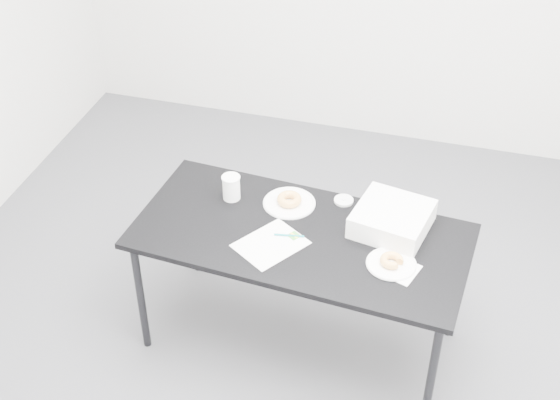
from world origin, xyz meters
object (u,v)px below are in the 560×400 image
(scorecard, at_px, (271,244))
(pen, at_px, (289,235))
(coffee_cup, at_px, (231,187))
(table, at_px, (301,243))
(plate_far, at_px, (289,203))
(plate_near, at_px, (391,264))
(bakery_box, at_px, (392,219))
(donut_near, at_px, (392,260))
(donut_far, at_px, (289,199))

(scorecard, xyz_separation_m, pen, (0.07, 0.07, 0.01))
(coffee_cup, bearing_deg, scorecard, -45.28)
(table, bearing_deg, plate_far, 123.01)
(plate_near, bearing_deg, bakery_box, 99.37)
(scorecard, bearing_deg, table, 76.91)
(donut_near, height_order, donut_far, donut_far)
(coffee_cup, bearing_deg, pen, -30.89)
(scorecard, relative_size, pen, 2.15)
(table, relative_size, donut_far, 13.35)
(table, distance_m, scorecard, 0.17)
(pen, bearing_deg, bakery_box, 13.57)
(table, height_order, plate_far, plate_far)
(table, distance_m, donut_near, 0.45)
(coffee_cup, height_order, bakery_box, coffee_cup)
(pen, distance_m, donut_near, 0.48)
(scorecard, bearing_deg, donut_near, 34.56)
(donut_near, xyz_separation_m, bakery_box, (-0.04, 0.25, 0.03))
(pen, xyz_separation_m, coffee_cup, (-0.34, 0.21, 0.06))
(pen, xyz_separation_m, bakery_box, (0.44, 0.19, 0.05))
(pen, bearing_deg, coffee_cup, 139.49)
(plate_near, bearing_deg, pen, 172.42)
(pen, relative_size, coffee_cup, 1.08)
(bakery_box, bearing_deg, table, -147.28)
(plate_far, bearing_deg, coffee_cup, -173.74)
(pen, distance_m, coffee_cup, 0.41)
(table, xyz_separation_m, donut_near, (0.43, -0.10, 0.08))
(pen, relative_size, donut_near, 1.32)
(table, relative_size, bakery_box, 4.88)
(scorecard, distance_m, bakery_box, 0.57)
(pen, height_order, bakery_box, bakery_box)
(donut_near, xyz_separation_m, donut_far, (-0.54, 0.30, 0.00))
(scorecard, xyz_separation_m, donut_near, (0.55, 0.01, 0.02))
(scorecard, height_order, donut_near, donut_near)
(table, relative_size, plate_near, 7.18)
(table, distance_m, plate_far, 0.24)
(donut_near, xyz_separation_m, plate_far, (-0.54, 0.30, -0.02))
(scorecard, relative_size, donut_far, 2.49)
(donut_near, height_order, plate_far, donut_near)
(donut_far, bearing_deg, table, -61.58)
(donut_far, bearing_deg, bakery_box, -5.66)
(donut_near, relative_size, bakery_box, 0.32)
(donut_far, distance_m, bakery_box, 0.50)
(scorecard, relative_size, donut_near, 2.85)
(bakery_box, bearing_deg, donut_near, -69.55)
(plate_far, bearing_deg, pen, -74.96)
(coffee_cup, xyz_separation_m, bakery_box, (0.78, -0.02, -0.01))
(plate_far, height_order, bakery_box, bakery_box)
(scorecard, bearing_deg, plate_near, 34.56)
(scorecard, height_order, plate_far, plate_far)
(pen, height_order, donut_near, donut_near)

